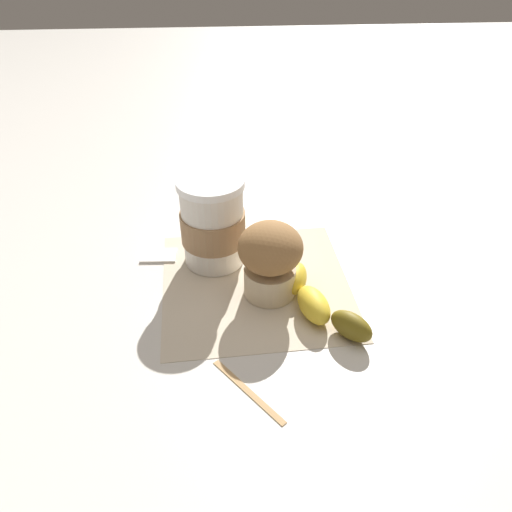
# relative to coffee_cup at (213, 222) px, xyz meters

# --- Properties ---
(ground_plane) EXTENTS (3.00, 3.00, 0.00)m
(ground_plane) POSITION_rel_coffee_cup_xyz_m (0.05, -0.06, -0.06)
(ground_plane) COLOR beige
(paper_napkin) EXTENTS (0.26, 0.26, 0.00)m
(paper_napkin) POSITION_rel_coffee_cup_xyz_m (0.05, -0.06, -0.06)
(paper_napkin) COLOR beige
(paper_napkin) RESTS_ON ground_plane
(coffee_cup) EXTENTS (0.09, 0.09, 0.13)m
(coffee_cup) POSITION_rel_coffee_cup_xyz_m (0.00, 0.00, 0.00)
(coffee_cup) COLOR silver
(coffee_cup) RESTS_ON paper_napkin
(muffin) EXTENTS (0.08, 0.08, 0.10)m
(muffin) POSITION_rel_coffee_cup_xyz_m (0.07, -0.08, -0.01)
(muffin) COLOR beige
(muffin) RESTS_ON paper_napkin
(banana) EXTENTS (0.10, 0.15, 0.03)m
(banana) POSITION_rel_coffee_cup_xyz_m (0.13, -0.12, -0.05)
(banana) COLOR gold
(banana) RESTS_ON paper_napkin
(sugar_packet) EXTENTS (0.05, 0.03, 0.01)m
(sugar_packet) POSITION_rel_coffee_cup_xyz_m (-0.08, 0.01, -0.06)
(sugar_packet) COLOR white
(sugar_packet) RESTS_ON ground_plane
(wooden_stirrer) EXTENTS (0.07, 0.09, 0.00)m
(wooden_stirrer) POSITION_rel_coffee_cup_xyz_m (0.03, -0.23, -0.06)
(wooden_stirrer) COLOR tan
(wooden_stirrer) RESTS_ON ground_plane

